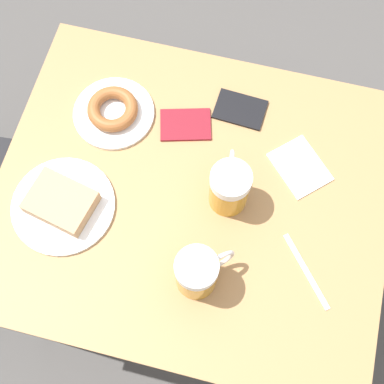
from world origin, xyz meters
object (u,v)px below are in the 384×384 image
Objects in this scene: plate_with_donut at (113,111)px; plate_with_cake at (62,204)px; beer_mug_left at (229,187)px; beer_mug_center at (198,272)px; passport_near_edge at (186,125)px; napkin_folded at (300,167)px; fork at (306,271)px; passport_far_edge at (240,109)px.

plate_with_cake is at bearing 170.88° from plate_with_donut.
plate_with_donut is 1.47× the size of beer_mug_left.
beer_mug_center reaches higher than passport_near_edge.
napkin_folded and fork have the same top height.
passport_far_edge is (0.09, -0.31, -0.01)m from plate_with_donut.
passport_near_edge is (0.01, -0.18, -0.01)m from plate_with_donut.
plate_with_donut reaches higher than napkin_folded.
beer_mug_left is at bearing -72.70° from plate_with_cake.
beer_mug_left reaches higher than plate_with_donut.
plate_with_donut is at bearing 40.49° from beer_mug_center.
passport_near_edge reaches higher than fork.
passport_near_edge is 1.10× the size of passport_far_edge.
beer_mug_center reaches higher than plate_with_cake.
plate_with_cake is 1.79× the size of beer_mug_center.
beer_mug_center is 0.79× the size of napkin_folded.
beer_mug_left is 1.06× the size of passport_far_edge.
plate_with_cake reaches higher than napkin_folded.
beer_mug_left is at bearing 58.28° from fork.
plate_with_donut is 1.33× the size of fork.
beer_mug_center reaches higher than passport_far_edge.
plate_with_donut is 0.48m from napkin_folded.
passport_near_edge is at bearing -85.90° from plate_with_donut.
fork is (-0.13, -0.21, -0.07)m from beer_mug_left.
passport_far_edge is at bearing 55.56° from napkin_folded.
beer_mug_left reaches higher than plate_with_cake.
plate_with_cake is at bearing 114.17° from napkin_folded.
napkin_folded is at bearing -28.29° from beer_mug_center.
beer_mug_left is 0.21m from napkin_folded.
napkin_folded is 0.26m from fork.
beer_mug_left and beer_mug_center have the same top height.
beer_mug_center is 0.94× the size of passport_near_edge.
beer_mug_left is (-0.15, -0.33, 0.05)m from plate_with_donut.
beer_mug_center is 1.04× the size of passport_far_edge.
fork is at bearing -147.83° from passport_far_edge.
plate_with_cake reaches higher than passport_far_edge.
passport_near_edge reaches higher than napkin_folded.
napkin_folded is 1.13× the size of fork.
passport_far_edge reaches higher than napkin_folded.
napkin_folded is at bearing -98.42° from passport_near_edge.
napkin_folded is at bearing -93.68° from plate_with_donut.
plate_with_donut is 1.56× the size of passport_far_edge.
napkin_folded is 0.30m from passport_near_edge.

